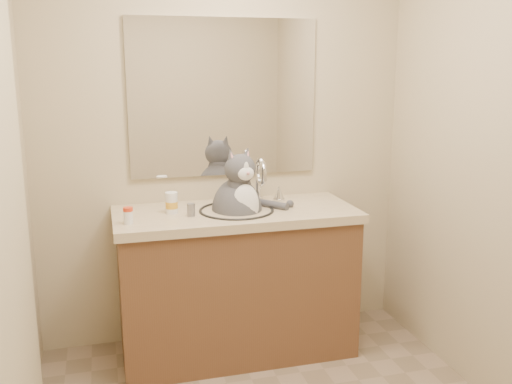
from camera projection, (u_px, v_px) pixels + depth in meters
room at (293, 183)px, 2.18m from camera, size 2.22×2.52×2.42m
vanity at (236, 279)px, 3.26m from camera, size 1.34×0.59×1.12m
mirror at (224, 98)px, 3.29m from camera, size 1.10×0.02×0.90m
shower_curtain at (6, 239)px, 2.04m from camera, size 0.02×1.30×1.93m
cat at (238, 206)px, 3.17m from camera, size 0.45×0.37×0.56m
pill_bottle_redcap at (128, 215)px, 2.89m from camera, size 0.06×0.06×0.09m
pill_bottle_orange at (172, 203)px, 3.09m from camera, size 0.07×0.07×0.12m
grey_canister at (191, 210)px, 3.03m from camera, size 0.05×0.05×0.07m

